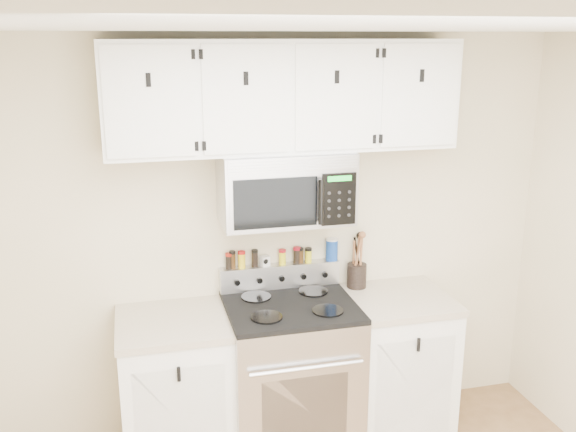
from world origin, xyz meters
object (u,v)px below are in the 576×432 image
at_px(salt_canister, 332,249).
at_px(microwave, 286,187).
at_px(range, 291,374).
at_px(utensil_crock, 357,274).

bearing_deg(salt_canister, microwave, -155.39).
bearing_deg(salt_canister, range, -140.30).
bearing_deg(utensil_crock, range, -154.85).
height_order(range, microwave, microwave).
distance_m(range, utensil_crock, 0.76).
distance_m(range, microwave, 1.15).
height_order(range, salt_canister, salt_canister).
xyz_separation_m(range, utensil_crock, (0.49, 0.23, 0.52)).
height_order(microwave, utensil_crock, microwave).
distance_m(utensil_crock, salt_canister, 0.23).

